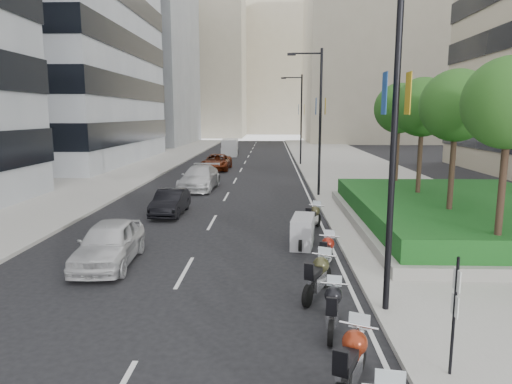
{
  "coord_description": "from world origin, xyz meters",
  "views": [
    {
      "loc": [
        1.32,
        -10.22,
        5.1
      ],
      "look_at": [
        0.71,
        7.99,
        2.0
      ],
      "focal_mm": 32.0,
      "sensor_mm": 36.0,
      "label": 1
    }
  ],
  "objects_px": {
    "lamp_post_1": "(318,115)",
    "delivery_van": "(230,148)",
    "motorcycle_5": "(303,231)",
    "motorcycle_6": "(313,218)",
    "car_d": "(217,162)",
    "parking_sign": "(454,310)",
    "motorcycle_1": "(351,362)",
    "motorcycle_2": "(333,308)",
    "car_a": "(109,243)",
    "motorcycle_3": "(318,276)",
    "lamp_post_0": "(389,116)",
    "motorcycle_4": "(327,253)",
    "car_b": "(170,202)",
    "lamp_post_2": "(300,115)",
    "car_c": "(200,178)"
  },
  "relations": [
    {
      "from": "motorcycle_5",
      "to": "motorcycle_6",
      "type": "distance_m",
      "value": 2.65
    },
    {
      "from": "motorcycle_1",
      "to": "motorcycle_2",
      "type": "relative_size",
      "value": 1.05
    },
    {
      "from": "lamp_post_0",
      "to": "car_b",
      "type": "bearing_deg",
      "value": 124.4
    },
    {
      "from": "lamp_post_1",
      "to": "car_a",
      "type": "height_order",
      "value": "lamp_post_1"
    },
    {
      "from": "motorcycle_5",
      "to": "delivery_van",
      "type": "relative_size",
      "value": 0.42
    },
    {
      "from": "motorcycle_6",
      "to": "motorcycle_4",
      "type": "bearing_deg",
      "value": -157.91
    },
    {
      "from": "motorcycle_5",
      "to": "car_d",
      "type": "bearing_deg",
      "value": 23.18
    },
    {
      "from": "motorcycle_3",
      "to": "motorcycle_5",
      "type": "distance_m",
      "value": 4.99
    },
    {
      "from": "lamp_post_2",
      "to": "motorcycle_6",
      "type": "xyz_separation_m",
      "value": [
        -0.93,
        -26.31,
        -4.5
      ]
    },
    {
      "from": "car_a",
      "to": "car_b",
      "type": "xyz_separation_m",
      "value": [
        0.36,
        7.98,
        -0.1
      ]
    },
    {
      "from": "lamp_post_0",
      "to": "motorcycle_4",
      "type": "bearing_deg",
      "value": 104.99
    },
    {
      "from": "lamp_post_0",
      "to": "delivery_van",
      "type": "xyz_separation_m",
      "value": [
        -8.01,
        45.99,
        -4.11
      ]
    },
    {
      "from": "lamp_post_1",
      "to": "delivery_van",
      "type": "relative_size",
      "value": 1.82
    },
    {
      "from": "lamp_post_0",
      "to": "motorcycle_4",
      "type": "relative_size",
      "value": 4.51
    },
    {
      "from": "car_d",
      "to": "car_b",
      "type": "bearing_deg",
      "value": -89.03
    },
    {
      "from": "lamp_post_2",
      "to": "motorcycle_6",
      "type": "relative_size",
      "value": 4.49
    },
    {
      "from": "lamp_post_0",
      "to": "motorcycle_6",
      "type": "relative_size",
      "value": 4.49
    },
    {
      "from": "motorcycle_1",
      "to": "car_a",
      "type": "xyz_separation_m",
      "value": [
        -7.04,
        7.15,
        0.15
      ]
    },
    {
      "from": "car_a",
      "to": "car_d",
      "type": "height_order",
      "value": "car_a"
    },
    {
      "from": "motorcycle_1",
      "to": "motorcycle_2",
      "type": "distance_m",
      "value": 2.5
    },
    {
      "from": "motorcycle_2",
      "to": "car_c",
      "type": "xyz_separation_m",
      "value": [
        -6.42,
        20.73,
        0.27
      ]
    },
    {
      "from": "motorcycle_1",
      "to": "delivery_van",
      "type": "relative_size",
      "value": 0.43
    },
    {
      "from": "parking_sign",
      "to": "car_c",
      "type": "distance_m",
      "value": 24.32
    },
    {
      "from": "motorcycle_6",
      "to": "car_d",
      "type": "bearing_deg",
      "value": 39.7
    },
    {
      "from": "lamp_post_0",
      "to": "lamp_post_1",
      "type": "bearing_deg",
      "value": 90.0
    },
    {
      "from": "lamp_post_2",
      "to": "motorcycle_5",
      "type": "relative_size",
      "value": 4.37
    },
    {
      "from": "motorcycle_4",
      "to": "lamp_post_0",
      "type": "bearing_deg",
      "value": -148.91
    },
    {
      "from": "lamp_post_1",
      "to": "delivery_van",
      "type": "bearing_deg",
      "value": 105.45
    },
    {
      "from": "car_c",
      "to": "delivery_van",
      "type": "height_order",
      "value": "delivery_van"
    },
    {
      "from": "delivery_van",
      "to": "motorcycle_3",
      "type": "bearing_deg",
      "value": -83.87
    },
    {
      "from": "motorcycle_1",
      "to": "car_b",
      "type": "xyz_separation_m",
      "value": [
        -6.68,
        15.12,
        0.05
      ]
    },
    {
      "from": "motorcycle_6",
      "to": "car_d",
      "type": "distance_m",
      "value": 23.31
    },
    {
      "from": "lamp_post_1",
      "to": "delivery_van",
      "type": "xyz_separation_m",
      "value": [
        -8.01,
        28.99,
        -4.11
      ]
    },
    {
      "from": "lamp_post_2",
      "to": "parking_sign",
      "type": "bearing_deg",
      "value": -89.01
    },
    {
      "from": "lamp_post_0",
      "to": "lamp_post_1",
      "type": "height_order",
      "value": "same"
    },
    {
      "from": "motorcycle_1",
      "to": "motorcycle_6",
      "type": "height_order",
      "value": "motorcycle_1"
    },
    {
      "from": "car_c",
      "to": "delivery_van",
      "type": "relative_size",
      "value": 1.12
    },
    {
      "from": "motorcycle_5",
      "to": "motorcycle_6",
      "type": "height_order",
      "value": "motorcycle_5"
    },
    {
      "from": "parking_sign",
      "to": "motorcycle_1",
      "type": "relative_size",
      "value": 1.19
    },
    {
      "from": "car_b",
      "to": "car_c",
      "type": "relative_size",
      "value": 0.71
    },
    {
      "from": "parking_sign",
      "to": "motorcycle_6",
      "type": "bearing_deg",
      "value": 97.71
    },
    {
      "from": "motorcycle_5",
      "to": "car_c",
      "type": "bearing_deg",
      "value": 33.2
    },
    {
      "from": "lamp_post_2",
      "to": "car_b",
      "type": "distance_m",
      "value": 25.03
    },
    {
      "from": "motorcycle_6",
      "to": "motorcycle_3",
      "type": "bearing_deg",
      "value": -161.86
    },
    {
      "from": "lamp_post_1",
      "to": "car_a",
      "type": "bearing_deg",
      "value": -122.23
    },
    {
      "from": "motorcycle_3",
      "to": "motorcycle_6",
      "type": "bearing_deg",
      "value": 20.5
    },
    {
      "from": "lamp_post_1",
      "to": "motorcycle_1",
      "type": "xyz_separation_m",
      "value": [
        -1.33,
        -20.42,
        -4.47
      ]
    },
    {
      "from": "parking_sign",
      "to": "motorcycle_2",
      "type": "bearing_deg",
      "value": 133.84
    },
    {
      "from": "lamp_post_1",
      "to": "parking_sign",
      "type": "relative_size",
      "value": 3.6
    },
    {
      "from": "parking_sign",
      "to": "motorcycle_5",
      "type": "relative_size",
      "value": 1.21
    }
  ]
}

